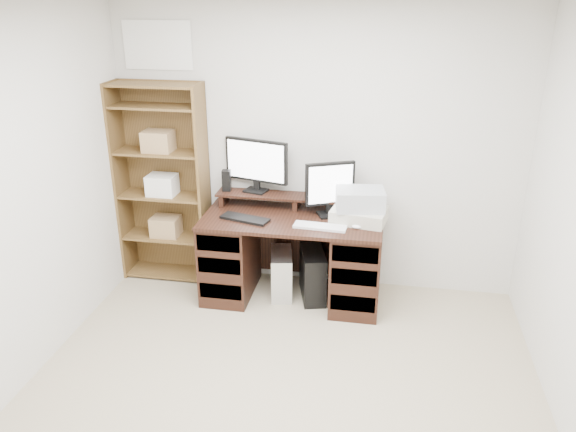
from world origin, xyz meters
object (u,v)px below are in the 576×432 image
(monitor_small, at_px, (330,187))
(tower_black, at_px, (313,274))
(bookshelf, at_px, (163,182))
(desk, at_px, (292,256))
(printer, at_px, (359,215))
(monitor_wide, at_px, (256,163))
(tower_silver, at_px, (281,273))

(monitor_small, relative_size, tower_black, 0.97)
(bookshelf, bearing_deg, tower_black, -7.74)
(desk, xyz_separation_m, printer, (0.55, 0.02, 0.42))
(monitor_small, bearing_deg, monitor_wide, 143.64)
(bookshelf, bearing_deg, printer, -6.17)
(desk, distance_m, monitor_small, 0.69)
(desk, height_order, tower_silver, desk)
(printer, height_order, tower_silver, printer)
(desk, relative_size, tower_black, 3.19)
(printer, xyz_separation_m, tower_silver, (-0.65, 0.01, -0.60))
(desk, height_order, tower_black, desk)
(monitor_wide, height_order, tower_silver, monitor_wide)
(monitor_small, bearing_deg, printer, -44.03)
(desk, xyz_separation_m, tower_black, (0.18, 0.02, -0.17))
(desk, relative_size, monitor_small, 3.28)
(monitor_wide, xyz_separation_m, monitor_small, (0.66, -0.15, -0.13))
(desk, height_order, bookshelf, bookshelf)
(monitor_small, xyz_separation_m, tower_black, (-0.12, -0.09, -0.78))
(tower_silver, distance_m, tower_black, 0.28)
(desk, bearing_deg, tower_silver, 164.62)
(monitor_small, xyz_separation_m, bookshelf, (-1.50, 0.10, -0.08))
(monitor_small, height_order, tower_black, monitor_small)
(tower_black, bearing_deg, tower_silver, 164.65)
(tower_black, bearing_deg, printer, -15.02)
(desk, bearing_deg, monitor_wide, 143.95)
(monitor_small, height_order, bookshelf, bookshelf)
(monitor_wide, height_order, tower_black, monitor_wide)
(bookshelf, bearing_deg, desk, -9.99)
(desk, xyz_separation_m, monitor_small, (0.29, 0.12, 0.61))
(printer, relative_size, tower_black, 0.92)
(printer, bearing_deg, desk, -168.33)
(bookshelf, bearing_deg, monitor_small, -3.65)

